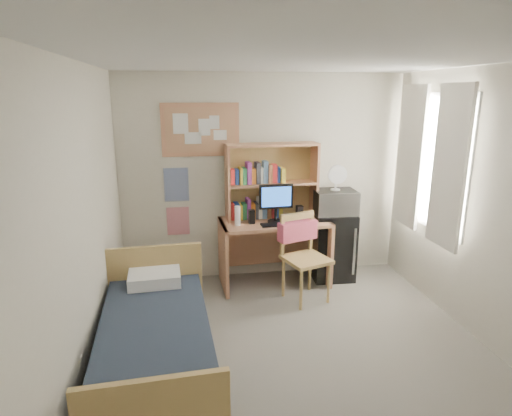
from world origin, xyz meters
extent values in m
cube|color=gray|center=(0.00, 0.00, -0.01)|extent=(3.60, 4.20, 0.02)
cube|color=silver|center=(0.00, 0.00, 2.60)|extent=(3.60, 4.20, 0.02)
cube|color=beige|center=(0.00, 2.10, 1.30)|extent=(3.60, 0.04, 2.60)
cube|color=beige|center=(0.00, -2.10, 1.30)|extent=(3.60, 0.04, 2.60)
cube|color=beige|center=(-1.80, 0.00, 1.30)|extent=(0.04, 4.20, 2.60)
cube|color=beige|center=(1.80, 0.00, 1.30)|extent=(0.04, 4.20, 2.60)
cube|color=white|center=(1.75, 1.20, 1.60)|extent=(0.10, 1.40, 1.70)
cube|color=white|center=(1.72, 0.80, 1.60)|extent=(0.04, 0.55, 1.70)
cube|color=white|center=(1.72, 1.60, 1.60)|extent=(0.04, 0.55, 1.70)
cube|color=tan|center=(-0.78, 2.08, 1.92)|extent=(0.94, 0.03, 0.64)
cube|color=navy|center=(-1.10, 2.09, 1.25)|extent=(0.30, 0.01, 0.42)
cube|color=red|center=(-1.10, 2.09, 0.78)|extent=(0.28, 0.01, 0.36)
cube|color=tan|center=(0.08, 1.75, 0.42)|extent=(1.36, 0.74, 0.83)
cube|color=tan|center=(0.35, 1.24, 0.51)|extent=(0.65, 0.65, 1.02)
cube|color=black|center=(0.86, 1.82, 0.44)|extent=(0.54, 0.54, 0.87)
cube|color=#1B2330|center=(-1.28, 0.08, 0.26)|extent=(1.03, 1.91, 0.51)
cube|color=tan|center=(0.07, 1.90, 1.30)|extent=(1.15, 0.35, 0.93)
cube|color=black|center=(0.08, 1.69, 1.05)|extent=(0.42, 0.06, 0.44)
cube|color=black|center=(0.09, 1.55, 0.84)|extent=(0.43, 0.16, 0.02)
cube|color=black|center=(-0.22, 1.67, 0.91)|extent=(0.07, 0.07, 0.17)
cube|color=black|center=(0.38, 1.70, 0.92)|extent=(0.08, 0.08, 0.19)
cylinder|color=white|center=(-0.40, 1.62, 0.95)|extent=(0.07, 0.07, 0.24)
cube|color=#E05570|center=(0.29, 1.43, 0.79)|extent=(0.49, 0.29, 0.23)
cube|color=#B8B9BD|center=(0.86, 1.80, 1.02)|extent=(0.53, 0.41, 0.30)
cylinder|color=white|center=(0.86, 1.80, 1.32)|extent=(0.24, 0.24, 0.29)
cube|color=white|center=(-1.32, 0.83, 0.57)|extent=(0.52, 0.38, 0.12)
camera|label=1|loc=(-0.95, -3.20, 2.33)|focal=30.00mm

